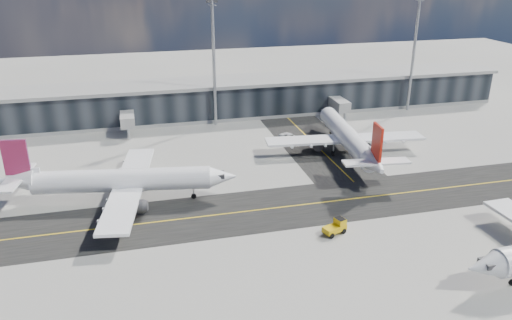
% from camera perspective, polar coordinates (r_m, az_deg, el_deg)
% --- Properties ---
extents(ground, '(300.00, 300.00, 0.00)m').
position_cam_1_polar(ground, '(75.01, 1.66, -7.05)').
color(ground, gray).
rests_on(ground, ground).
extents(taxiway_lanes, '(180.00, 63.00, 0.03)m').
position_cam_1_polar(taxiway_lanes, '(85.14, 2.26, -3.30)').
color(taxiway_lanes, black).
rests_on(taxiway_lanes, ground).
extents(terminal_concourse, '(152.00, 19.80, 8.80)m').
position_cam_1_polar(terminal_concourse, '(123.60, -5.20, 6.85)').
color(terminal_concourse, black).
rests_on(terminal_concourse, ground).
extents(floodlight_masts, '(102.50, 0.70, 28.90)m').
position_cam_1_polar(floodlight_masts, '(114.34, -4.85, 11.53)').
color(floodlight_masts, gray).
rests_on(floodlight_masts, ground).
extents(airliner_af, '(37.10, 31.77, 11.00)m').
position_cam_1_polar(airliner_af, '(82.28, -15.37, -2.29)').
color(airliner_af, white).
rests_on(airliner_af, ground).
extents(airliner_redtail, '(32.29, 37.78, 11.19)m').
position_cam_1_polar(airliner_redtail, '(99.99, 10.41, 2.59)').
color(airliner_redtail, white).
rests_on(airliner_redtail, ground).
extents(baggage_tug, '(3.76, 2.72, 2.14)m').
position_cam_1_polar(baggage_tug, '(72.47, 9.15, -7.50)').
color(baggage_tug, gold).
rests_on(baggage_tug, ground).
extents(service_van, '(4.23, 5.95, 1.51)m').
position_cam_1_polar(service_van, '(107.12, 3.90, 2.58)').
color(service_van, white).
rests_on(service_van, ground).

